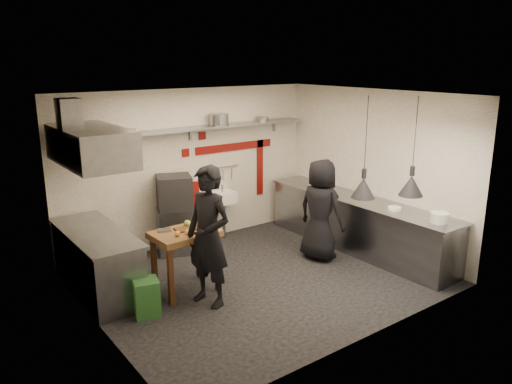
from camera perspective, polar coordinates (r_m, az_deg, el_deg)
floor at (r=7.83m, az=0.52°, el=-9.88°), size 5.00×5.00×0.00m
ceiling at (r=7.12m, az=0.58°, el=11.01°), size 5.00×5.00×0.00m
wall_back at (r=9.07m, az=-7.48°, el=2.82°), size 5.00×0.04×2.80m
wall_front at (r=5.89m, az=13.00°, el=-4.20°), size 5.00×0.04×2.80m
wall_left at (r=6.23m, az=-18.15°, el=-3.49°), size 0.04×4.20×2.80m
wall_right at (r=9.04m, az=13.31°, el=2.50°), size 0.04×4.20×2.80m
red_band_horiz at (r=9.49m, az=-2.45°, el=5.20°), size 1.70×0.02×0.14m
red_band_vert at (r=9.92m, az=0.45°, el=2.83°), size 0.14×0.02×1.10m
red_tile_a at (r=9.07m, az=-6.16°, el=6.40°), size 0.14×0.02×0.14m
red_tile_b at (r=8.95m, az=-8.04°, el=4.47°), size 0.14×0.02×0.14m
back_shelf at (r=8.79m, az=-7.07°, el=7.22°), size 4.60×0.34×0.04m
shelf_bracket_left at (r=8.19m, az=-19.24°, el=5.22°), size 0.04×0.06×0.24m
shelf_bracket_mid at (r=8.93m, az=-7.53°, el=6.68°), size 0.04×0.06×0.24m
shelf_bracket_right at (r=9.98m, az=2.11°, el=7.67°), size 0.04×0.06×0.24m
pan_far_left at (r=8.11m, az=-17.31°, el=6.46°), size 0.36×0.36×0.09m
pan_mid_left at (r=8.26m, az=-14.48°, el=6.74°), size 0.30×0.30×0.07m
stock_pot at (r=9.03m, az=-4.26°, el=8.27°), size 0.37×0.37×0.20m
pan_right at (r=9.60m, az=0.75°, el=8.34°), size 0.26×0.26×0.08m
oven_stand at (r=8.86m, az=-9.02°, el=-4.25°), size 0.83×0.79×0.80m
combi_oven at (r=8.60m, az=-9.32°, el=-0.04°), size 0.71×0.69×0.58m
oven_door at (r=8.38m, az=-8.26°, el=-0.40°), size 0.50×0.21×0.46m
oven_glass at (r=8.42m, az=-8.28°, el=-0.33°), size 0.32×0.13×0.34m
hand_sink at (r=9.34m, az=-3.87°, el=-0.64°), size 0.46×0.34×0.22m
sink_tap at (r=9.29m, az=-3.89°, el=0.43°), size 0.03×0.03×0.14m
sink_drain at (r=9.44m, az=-3.69°, el=-3.27°), size 0.06×0.06×0.66m
utensil_rail at (r=9.32m, az=-4.40°, el=2.74°), size 0.90×0.02×0.02m
counter_right at (r=9.03m, az=11.50°, el=-3.66°), size 0.70×3.80×0.90m
counter_right_top at (r=8.90m, az=11.66°, el=-0.82°), size 0.76×3.90×0.03m
plate_stack at (r=7.92m, az=20.21°, el=-2.75°), size 0.31×0.31×0.15m
small_bowl_right at (r=8.35m, az=15.56°, el=-1.83°), size 0.23×0.23×0.05m
counter_left at (r=7.60m, az=-17.64°, el=-7.74°), size 0.70×1.90×0.90m
counter_left_top at (r=7.44m, az=-17.93°, el=-4.43°), size 0.76×2.00×0.03m
extractor_hood at (r=7.15m, az=-18.34°, el=5.02°), size 0.78×1.60×0.50m
hood_duct at (r=7.03m, az=-20.55°, el=7.97°), size 0.28×0.28×0.50m
green_bin at (r=6.87m, az=-12.40°, el=-11.70°), size 0.39×0.39×0.50m
prep_table at (r=7.35m, az=-8.02°, el=-7.85°), size 0.94×0.67×0.92m
cutting_board at (r=7.25m, az=-8.00°, el=-4.18°), size 0.32×0.23×0.02m
pepper_mill at (r=7.15m, az=-5.58°, el=-3.62°), size 0.06×0.06×0.20m
lemon_a at (r=6.99m, az=-8.96°, el=-4.72°), size 0.10×0.10×0.07m
lemon_b at (r=7.04m, az=-7.83°, el=-4.54°), size 0.07×0.07×0.07m
veg_ball at (r=7.35m, az=-7.86°, el=-3.59°), size 0.11×0.11×0.10m
steel_tray at (r=7.23m, az=-10.42°, el=-4.31°), size 0.21×0.18×0.03m
bowl at (r=7.44m, az=-6.60°, el=-3.49°), size 0.23×0.23×0.06m
heat_lamp_near at (r=7.40m, az=12.41°, el=4.96°), size 0.47×0.47×1.50m
heat_lamp_far at (r=7.45m, az=17.65°, el=4.93°), size 0.40×0.40×1.43m
chef_left at (r=6.77m, az=-5.45°, el=-5.11°), size 0.65×0.81×1.95m
chef_right at (r=8.38m, az=7.39°, el=-2.03°), size 0.70×0.93×1.71m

